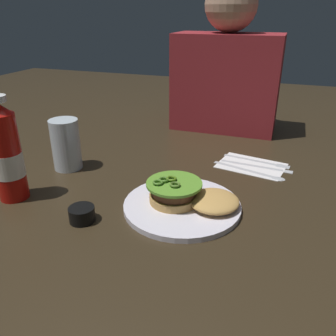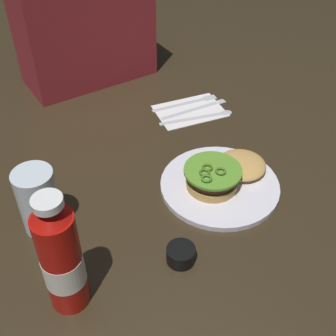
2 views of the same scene
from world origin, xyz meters
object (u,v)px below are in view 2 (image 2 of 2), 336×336
at_px(dinner_plate, 220,185).
at_px(diner_person, 82,6).
at_px(ketchup_bottle, 62,259).
at_px(butter_knife, 198,107).
at_px(water_glass, 38,201).
at_px(fork_utensil, 190,101).
at_px(burger_sandwich, 223,173).
at_px(condiment_cup, 181,254).
at_px(napkin, 190,111).
at_px(spoon_utensil, 207,115).

xyz_separation_m(dinner_plate, diner_person, (-0.03, 0.59, 0.20)).
bearing_deg(ketchup_bottle, butter_knife, 34.63).
bearing_deg(dinner_plate, water_glass, 164.47).
bearing_deg(dinner_plate, fork_utensil, 65.75).
height_order(burger_sandwich, condiment_cup, burger_sandwich).
height_order(butter_knife, fork_utensil, same).
xyz_separation_m(condiment_cup, napkin, (0.29, 0.39, -0.01)).
distance_m(ketchup_bottle, diner_person, 0.77).
distance_m(dinner_plate, napkin, 0.30).
bearing_deg(ketchup_bottle, napkin, 36.14).
bearing_deg(dinner_plate, napkin, 67.54).
height_order(burger_sandwich, diner_person, diner_person).
distance_m(burger_sandwich, water_glass, 0.38).
xyz_separation_m(fork_utensil, diner_person, (-0.17, 0.28, 0.21)).
xyz_separation_m(butter_knife, fork_utensil, (0.00, 0.04, 0.00)).
relative_size(napkin, spoon_utensil, 0.90).
height_order(napkin, spoon_utensil, spoon_utensil).
distance_m(condiment_cup, diner_person, 0.75).
relative_size(dinner_plate, ketchup_bottle, 1.08).
bearing_deg(fork_utensil, dinner_plate, -114.25).
bearing_deg(butter_knife, fork_utensil, 89.93).
xyz_separation_m(napkin, butter_knife, (0.03, -0.00, 0.00)).
bearing_deg(spoon_utensil, napkin, 116.61).
bearing_deg(fork_utensil, ketchup_bottle, -142.81).
relative_size(spoon_utensil, butter_knife, 1.00).
relative_size(dinner_plate, butter_knife, 1.30).
height_order(condiment_cup, butter_knife, condiment_cup).
relative_size(water_glass, condiment_cup, 2.56).
height_order(ketchup_bottle, butter_knife, ketchup_bottle).
height_order(ketchup_bottle, spoon_utensil, ketchup_bottle).
relative_size(fork_utensil, diner_person, 0.38).
bearing_deg(dinner_plate, condiment_cup, -147.06).
relative_size(ketchup_bottle, fork_utensil, 1.25).
distance_m(water_glass, fork_utensil, 0.54).
bearing_deg(butter_knife, water_glass, -160.40).
bearing_deg(butter_knife, burger_sandwich, -115.35).
bearing_deg(condiment_cup, fork_utensil, 53.28).
bearing_deg(napkin, diner_person, 114.39).
height_order(condiment_cup, diner_person, diner_person).
bearing_deg(fork_utensil, napkin, -127.22).
bearing_deg(spoon_utensil, ketchup_bottle, -148.55).
xyz_separation_m(napkin, diner_person, (-0.14, 0.31, 0.21)).
bearing_deg(fork_utensil, water_glass, -156.87).
distance_m(napkin, spoon_utensil, 0.05).
bearing_deg(water_glass, spoon_utensil, 15.20).
bearing_deg(condiment_cup, napkin, 53.32).
xyz_separation_m(butter_knife, diner_person, (-0.17, 0.32, 0.21)).
height_order(burger_sandwich, butter_knife, burger_sandwich).
relative_size(dinner_plate, spoon_utensil, 1.30).
bearing_deg(fork_utensil, burger_sandwich, -112.73).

